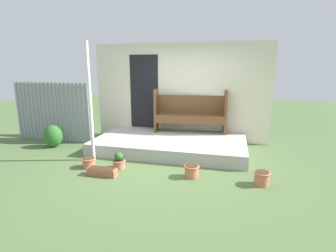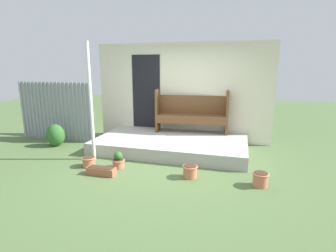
{
  "view_description": "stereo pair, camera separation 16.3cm",
  "coord_description": "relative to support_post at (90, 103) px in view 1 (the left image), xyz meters",
  "views": [
    {
      "loc": [
        1.34,
        -4.98,
        1.99
      ],
      "look_at": [
        0.01,
        0.34,
        0.74
      ],
      "focal_mm": 28.0,
      "sensor_mm": 36.0,
      "label": 1
    },
    {
      "loc": [
        1.49,
        -4.93,
        1.99
      ],
      "look_at": [
        0.01,
        0.34,
        0.74
      ],
      "focal_mm": 28.0,
      "sensor_mm": 36.0,
      "label": 2
    }
  ],
  "objects": [
    {
      "name": "ground_plane",
      "position": [
        1.54,
        0.13,
        -1.24
      ],
      "size": [
        24.0,
        24.0,
        0.0
      ],
      "primitive_type": "plane",
      "color": "#516B3D"
    },
    {
      "name": "porch_slab",
      "position": [
        1.44,
        1.11,
        -1.1
      ],
      "size": [
        3.57,
        1.95,
        0.29
      ],
      "color": "#B2AFA8",
      "rests_on": "ground_plane"
    },
    {
      "name": "house_wall",
      "position": [
        1.4,
        2.11,
        0.06
      ],
      "size": [
        4.77,
        0.08,
        2.6
      ],
      "color": "beige",
      "rests_on": "ground_plane"
    },
    {
      "name": "fence_corrugated",
      "position": [
        -1.81,
        1.13,
        -0.45
      ],
      "size": [
        2.28,
        0.05,
        1.58
      ],
      "color": "gray",
      "rests_on": "ground_plane"
    },
    {
      "name": "support_post",
      "position": [
        0.0,
        0.0,
        0.0
      ],
      "size": [
        0.07,
        0.07,
        2.48
      ],
      "color": "white",
      "rests_on": "ground_plane"
    },
    {
      "name": "bench",
      "position": [
        1.79,
        1.87,
        -0.39
      ],
      "size": [
        1.89,
        0.58,
        1.12
      ],
      "rotation": [
        0.0,
        0.0,
        0.1
      ],
      "color": "brown",
      "rests_on": "porch_slab"
    },
    {
      "name": "flower_pot_left",
      "position": [
        0.13,
        -0.41,
        -1.13
      ],
      "size": [
        0.29,
        0.29,
        0.2
      ],
      "color": "#C67251",
      "rests_on": "ground_plane"
    },
    {
      "name": "flower_pot_middle",
      "position": [
        0.73,
        -0.31,
        -1.1
      ],
      "size": [
        0.27,
        0.27,
        0.33
      ],
      "color": "#C67251",
      "rests_on": "ground_plane"
    },
    {
      "name": "flower_pot_right",
      "position": [
        2.21,
        -0.38,
        -1.12
      ],
      "size": [
        0.29,
        0.29,
        0.23
      ],
      "color": "#C67251",
      "rests_on": "ground_plane"
    },
    {
      "name": "flower_pot_far_right",
      "position": [
        3.42,
        -0.42,
        -1.11
      ],
      "size": [
        0.29,
        0.29,
        0.24
      ],
      "color": "#C67251",
      "rests_on": "ground_plane"
    },
    {
      "name": "planter_box_rect",
      "position": [
        0.58,
        -0.71,
        -1.17
      ],
      "size": [
        0.55,
        0.18,
        0.15
      ],
      "color": "#B26042",
      "rests_on": "ground_plane"
    },
    {
      "name": "shrub_by_fence",
      "position": [
        -1.47,
        0.61,
        -0.96
      ],
      "size": [
        0.46,
        0.42,
        0.56
      ],
      "color": "#2D6628",
      "rests_on": "ground_plane"
    }
  ]
}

